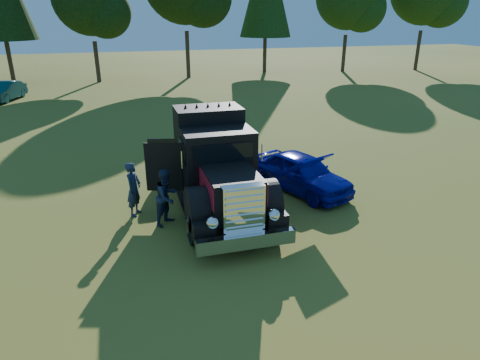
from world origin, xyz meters
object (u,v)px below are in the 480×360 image
Objects in this scene: spectator_far at (167,197)px; distant_teal_car at (5,91)px; spectator_near at (134,189)px; diamond_t_truck at (215,168)px; hotrod_coupe at (302,172)px.

distant_teal_car is at bearing 66.79° from spectator_far.
spectator_far reaches higher than spectator_near.
spectator_near is 0.43× the size of distant_teal_car.
spectator_near is 1.23m from spectator_far.
distant_teal_car is (-10.14, 20.92, -0.64)m from diamond_t_truck.
hotrod_coupe reaches higher than spectator_far.
diamond_t_truck reaches higher than hotrod_coupe.
spectator_near is at bearing -176.48° from hotrod_coupe.
distant_teal_car is (-8.54, 21.68, -0.19)m from spectator_far.
hotrod_coupe reaches higher than spectator_near.
spectator_far is 23.30m from distant_teal_car.
hotrod_coupe is at bearing -40.80° from distant_teal_car.
diamond_t_truck reaches higher than spectator_far.
spectator_near is 1.00× the size of spectator_far.
spectator_far is (-4.71, -1.20, 0.17)m from hotrod_coupe.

